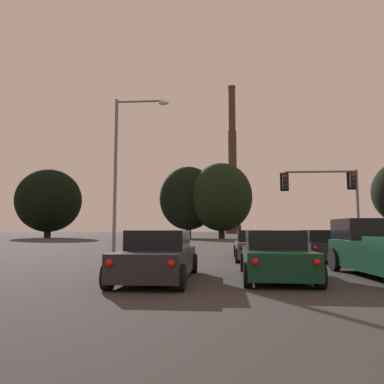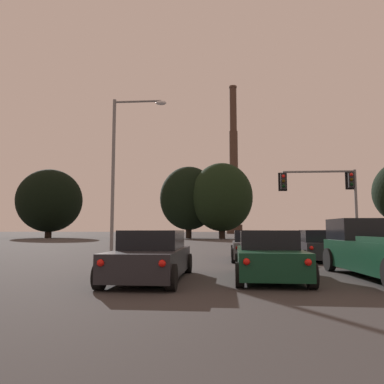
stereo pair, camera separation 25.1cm
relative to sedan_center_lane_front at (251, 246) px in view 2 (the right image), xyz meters
The scene contains 11 objects.
sedan_center_lane_front is the anchor object (origin of this frame).
sedan_center_lane_second 7.05m from the sedan_center_lane_front, 90.53° to the right, with size 2.14×4.76×1.43m.
pickup_truck_right_lane_second 7.52m from the sedan_center_lane_front, 63.16° to the right, with size 2.43×5.59×1.82m.
sedan_left_lane_second 8.41m from the sedan_center_lane_front, 114.59° to the right, with size 2.04×4.73×1.43m.
hatchback_right_lane_front 3.11m from the sedan_center_lane_front, ahead, with size 2.06×4.17×1.44m.
traffic_light_overhead_right 9.33m from the sedan_center_lane_front, 49.23° to the left, with size 5.16×0.50×5.40m.
street_lamp 9.38m from the sedan_center_lane_front, 158.01° to the left, with size 3.27×0.36×9.29m.
smokestack 127.24m from the sedan_center_lane_front, 88.33° to the left, with size 6.05×6.05×58.09m.
treeline_center_right 47.02m from the sedan_center_lane_front, 98.69° to the left, with size 10.03×9.03×12.49m.
treeline_far_left 59.69m from the sedan_center_lane_front, 124.37° to the left, with size 12.14×10.93×12.82m.
treeline_left_mid 44.17m from the sedan_center_lane_front, 91.72° to the left, with size 10.27×9.24×12.62m.
Camera 2 is at (-1.48, 0.28, 1.44)m, focal length 35.00 mm.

